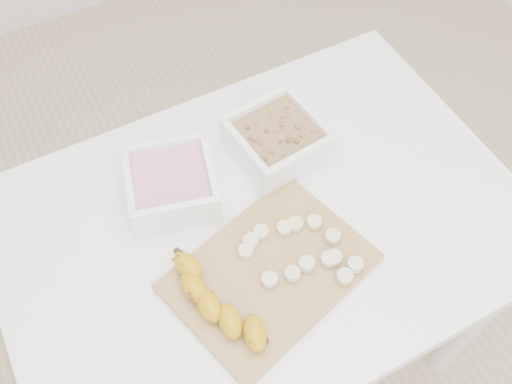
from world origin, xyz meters
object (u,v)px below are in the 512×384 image
bowl_yogurt (172,184)px  table (263,244)px  bowl_granola (277,139)px  banana (219,303)px  cutting_board (270,272)px

bowl_yogurt → table: bearing=-46.3°
bowl_yogurt → bowl_granola: (0.23, 0.00, 0.00)m
table → bowl_yogurt: (-0.13, 0.13, 0.14)m
table → banana: size_ratio=4.47×
table → banana: banana is taller
banana → cutting_board: bearing=6.3°
banana → bowl_yogurt: bearing=79.6°
bowl_yogurt → bowl_granola: 0.23m
table → bowl_yogurt: bowl_yogurt is taller
table → cutting_board: bearing=-112.2°
bowl_yogurt → cutting_board: 0.25m
bowl_granola → banana: size_ratio=0.83×
table → bowl_granola: bowl_granola is taller
table → bowl_granola: 0.22m
cutting_board → banana: bearing=-168.9°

